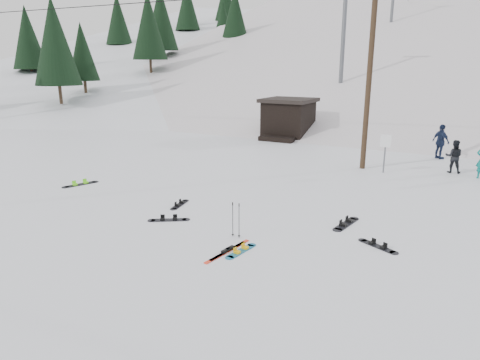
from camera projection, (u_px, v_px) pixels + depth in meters
The scene contains 19 objects.
ground at pixel (144, 274), 10.63m from camera, with size 200.00×200.00×0.00m, color white.
ski_slope at pixel (413, 190), 60.15m from camera, with size 60.00×75.00×45.00m, color silver.
ridge_left at pixel (177, 164), 70.89m from camera, with size 34.00×85.00×38.00m, color white.
treeline_left at pixel (151, 101), 60.33m from camera, with size 20.00×64.00×10.00m, color black, non-canonical shape.
treeline_crest at pixel (442, 91), 83.16m from camera, with size 50.00×6.00×10.00m, color black, non-canonical shape.
utility_pole at pixel (370, 72), 20.28m from camera, with size 2.00×0.26×9.00m.
trail_sign at pixel (385, 147), 20.29m from camera, with size 0.50×0.09×1.85m.
lift_hut at pixel (288, 118), 30.28m from camera, with size 3.40×4.10×2.75m.
lift_tower_near at pixel (344, 30), 35.75m from camera, with size 2.20×0.36×8.00m.
hero_snowboard at pixel (241, 251), 11.92m from camera, with size 0.38×1.27×0.09m.
hero_skis at pixel (228, 251), 11.92m from camera, with size 0.35×1.92×0.10m.
ski_poles at pixel (236, 220), 12.80m from camera, with size 0.30×0.08×1.08m.
board_scatter_a at pixel (169, 220), 14.31m from camera, with size 1.22×0.90×0.10m.
board_scatter_b at pixel (180, 204), 15.87m from camera, with size 0.45×1.27×0.09m.
board_scatter_c at pixel (80, 184), 18.54m from camera, with size 0.73×1.54×0.11m.
board_scatter_d at pixel (378, 246), 12.24m from camera, with size 1.23×0.72×0.09m.
board_scatter_f at pixel (346, 224), 13.94m from camera, with size 0.50×1.59×0.11m.
skier_dark at pixel (454, 156), 20.43m from camera, with size 0.77×0.60×1.59m, color black.
skier_navy at pixel (441, 142), 23.41m from camera, with size 1.12×0.47×1.91m, color #1B2745.
Camera 1 is at (6.79, -7.26, 5.05)m, focal length 32.00 mm.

